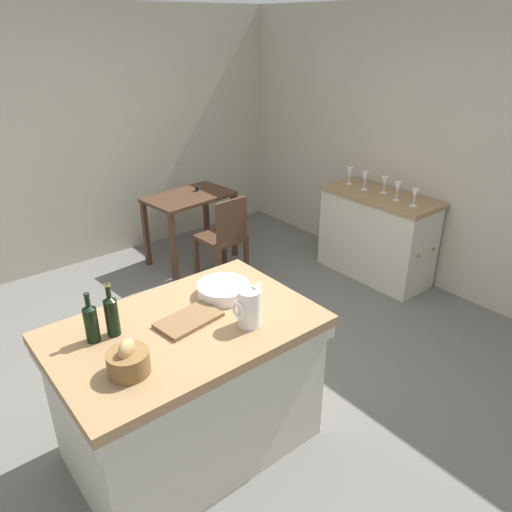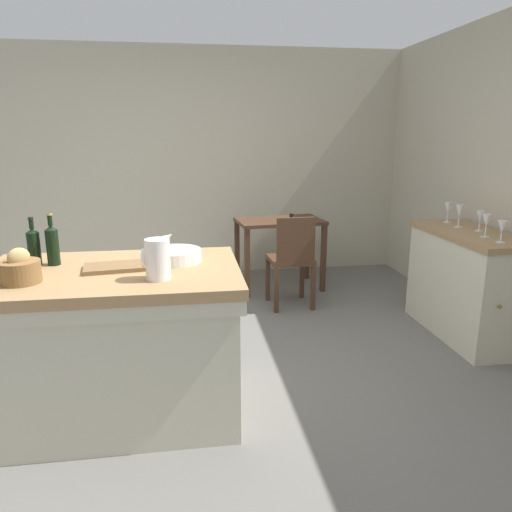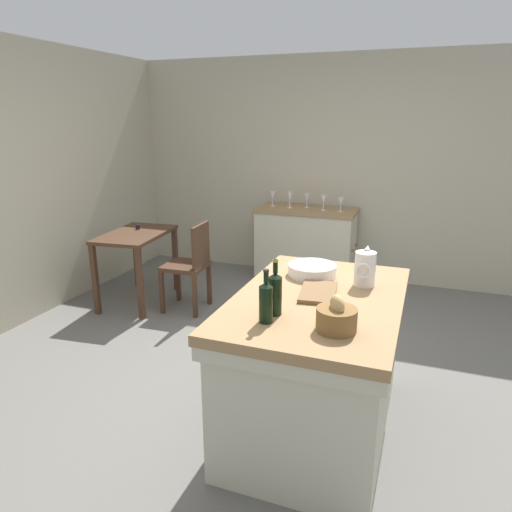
% 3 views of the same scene
% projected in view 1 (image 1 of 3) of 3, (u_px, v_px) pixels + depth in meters
% --- Properties ---
extents(ground_plane, '(6.76, 6.76, 0.00)m').
position_uv_depth(ground_plane, '(213.00, 377.00, 3.65)').
color(ground_plane, '#66635E').
extents(wall_back, '(5.32, 0.12, 2.60)m').
position_uv_depth(wall_back, '(61.00, 144.00, 4.91)').
color(wall_back, '#B2AA93').
rests_on(wall_back, ground).
extents(wall_right, '(0.12, 5.20, 2.60)m').
position_uv_depth(wall_right, '(437.00, 153.00, 4.56)').
color(wall_right, '#B2AA93').
rests_on(wall_right, ground).
extents(island_table, '(1.45, 0.95, 0.89)m').
position_uv_depth(island_table, '(189.00, 384.00, 2.86)').
color(island_table, '#99754C').
rests_on(island_table, ground).
extents(side_cabinet, '(0.52, 1.18, 0.88)m').
position_uv_depth(side_cabinet, '(376.00, 235.00, 4.97)').
color(side_cabinet, '#99754C').
rests_on(side_cabinet, ground).
extents(writing_desk, '(0.95, 0.65, 0.81)m').
position_uv_depth(writing_desk, '(190.00, 206.00, 5.19)').
color(writing_desk, '#472D1E').
rests_on(writing_desk, ground).
extents(wooden_chair, '(0.42, 0.42, 0.90)m').
position_uv_depth(wooden_chair, '(224.00, 237.00, 4.81)').
color(wooden_chair, '#472D1E').
rests_on(wooden_chair, ground).
extents(pitcher, '(0.17, 0.13, 0.26)m').
position_uv_depth(pitcher, '(249.00, 307.00, 2.64)').
color(pitcher, white).
rests_on(pitcher, island_table).
extents(wash_bowl, '(0.32, 0.32, 0.07)m').
position_uv_depth(wash_bowl, '(224.00, 290.00, 2.96)').
color(wash_bowl, white).
rests_on(wash_bowl, island_table).
extents(bread_basket, '(0.20, 0.20, 0.18)m').
position_uv_depth(bread_basket, '(128.00, 361.00, 2.29)').
color(bread_basket, brown).
rests_on(bread_basket, island_table).
extents(cutting_board, '(0.38, 0.25, 0.02)m').
position_uv_depth(cutting_board, '(189.00, 320.00, 2.71)').
color(cutting_board, brown).
rests_on(cutting_board, island_table).
extents(wine_bottle_dark, '(0.07, 0.07, 0.31)m').
position_uv_depth(wine_bottle_dark, '(112.00, 314.00, 2.55)').
color(wine_bottle_dark, black).
rests_on(wine_bottle_dark, island_table).
extents(wine_bottle_amber, '(0.07, 0.07, 0.28)m').
position_uv_depth(wine_bottle_amber, '(91.00, 322.00, 2.51)').
color(wine_bottle_amber, black).
rests_on(wine_bottle_amber, island_table).
extents(wine_glass_far_left, '(0.07, 0.07, 0.16)m').
position_uv_depth(wine_glass_far_left, '(415.00, 195.00, 4.42)').
color(wine_glass_far_left, white).
rests_on(wine_glass_far_left, side_cabinet).
extents(wine_glass_left, '(0.07, 0.07, 0.18)m').
position_uv_depth(wine_glass_left, '(398.00, 188.00, 4.56)').
color(wine_glass_left, white).
rests_on(wine_glass_left, side_cabinet).
extents(wine_glass_middle, '(0.07, 0.07, 0.16)m').
position_uv_depth(wine_glass_middle, '(385.00, 182.00, 4.77)').
color(wine_glass_middle, white).
rests_on(wine_glass_middle, side_cabinet).
extents(wine_glass_right, '(0.07, 0.07, 0.19)m').
position_uv_depth(wine_glass_right, '(365.00, 177.00, 4.85)').
color(wine_glass_right, white).
rests_on(wine_glass_right, side_cabinet).
extents(wine_glass_far_right, '(0.07, 0.07, 0.17)m').
position_uv_depth(wine_glass_far_right, '(350.00, 173.00, 5.03)').
color(wine_glass_far_right, white).
rests_on(wine_glass_far_right, side_cabinet).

